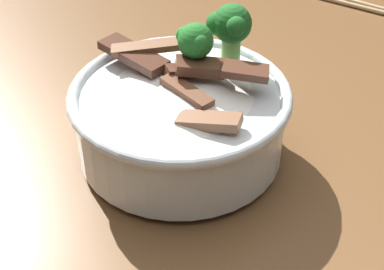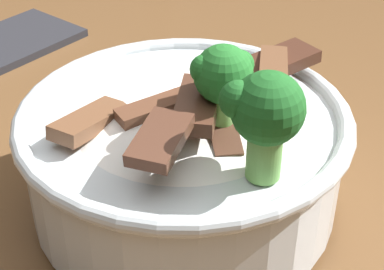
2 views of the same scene
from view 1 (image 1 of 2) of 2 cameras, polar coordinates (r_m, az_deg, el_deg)
dining_table at (r=0.78m, az=-0.96°, el=-2.88°), size 1.32×1.05×0.78m
rice_bowl at (r=0.60m, az=-1.03°, el=2.22°), size 0.22×0.22×0.14m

